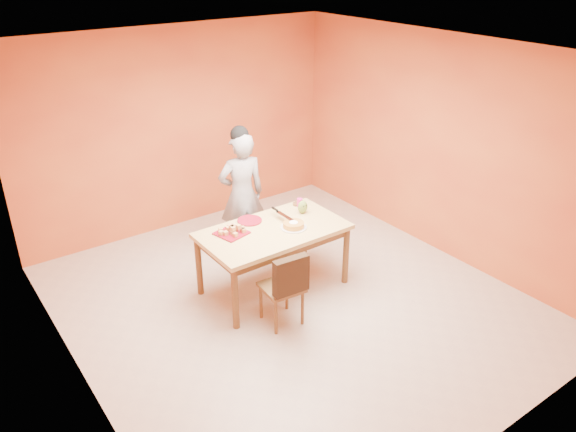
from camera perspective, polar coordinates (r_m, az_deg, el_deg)
floor at (r=6.31m, az=0.31°, el=-8.68°), size 5.00×5.00×0.00m
ceiling at (r=5.26m, az=0.38°, el=16.28°), size 5.00×5.00×0.00m
wall_back at (r=7.68m, az=-10.87°, el=8.62°), size 4.50×0.00×4.50m
wall_left at (r=4.81m, az=-21.88°, el=-3.80°), size 0.00×5.00×5.00m
wall_right at (r=7.12m, az=15.21°, el=6.78°), size 0.00×5.00×5.00m
dining_table at (r=6.20m, az=-1.51°, el=-2.10°), size 1.60×0.90×0.76m
dining_chair at (r=5.76m, az=-0.56°, el=-7.11°), size 0.43×0.49×0.86m
pastry_pile at (r=6.06m, az=-5.77°, el=-1.30°), size 0.27×0.27×0.09m
person at (r=6.93m, az=-4.71°, el=2.18°), size 0.65×0.50×1.59m
pastry_platter at (r=6.08m, az=-5.75°, el=-1.74°), size 0.36×0.36×0.02m
red_dinner_plate at (r=6.34m, az=-3.93°, el=-0.46°), size 0.36×0.36×0.02m
white_cake_plate at (r=6.18m, az=0.56°, el=-1.16°), size 0.34×0.34×0.01m
sponge_cake at (r=6.17m, az=0.56°, el=-0.89°), size 0.30×0.30×0.05m
cake_server at (r=6.29m, az=-0.34°, el=0.01°), size 0.06×0.28×0.01m
egg_ornament at (r=6.49m, az=1.49°, el=0.93°), size 0.15×0.14×0.15m
magenta_glass at (r=6.67m, az=1.20°, el=1.38°), size 0.08×0.08×0.10m
checker_tin at (r=6.71m, az=0.90°, el=1.24°), size 0.11×0.11×0.03m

